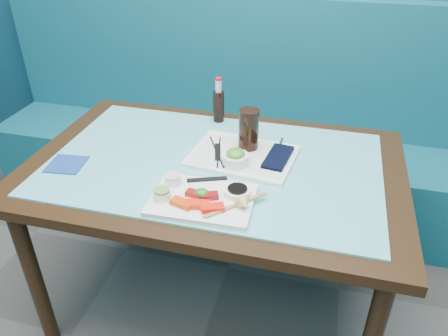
% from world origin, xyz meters
% --- Properties ---
extents(booth_bench, '(3.00, 0.56, 1.17)m').
position_xyz_m(booth_bench, '(0.00, 2.29, 0.37)').
color(booth_bench, '#105968').
rests_on(booth_bench, ground).
extents(dining_table, '(1.40, 0.90, 0.75)m').
position_xyz_m(dining_table, '(0.00, 1.45, 0.67)').
color(dining_table, black).
rests_on(dining_table, ground).
extents(glass_top, '(1.22, 0.76, 0.01)m').
position_xyz_m(glass_top, '(0.00, 1.45, 0.75)').
color(glass_top, '#61BDC2').
rests_on(glass_top, dining_table).
extents(sashimi_plate, '(0.34, 0.25, 0.02)m').
position_xyz_m(sashimi_plate, '(0.03, 1.20, 0.77)').
color(sashimi_plate, white).
rests_on(sashimi_plate, glass_top).
extents(salmon_left, '(0.08, 0.05, 0.02)m').
position_xyz_m(salmon_left, '(-0.02, 1.14, 0.78)').
color(salmon_left, '#F03E09').
rests_on(salmon_left, sashimi_plate).
extents(salmon_mid, '(0.08, 0.05, 0.02)m').
position_xyz_m(salmon_mid, '(0.03, 1.15, 0.78)').
color(salmon_mid, '#FF280A').
rests_on(salmon_mid, sashimi_plate).
extents(salmon_right, '(0.08, 0.06, 0.02)m').
position_xyz_m(salmon_right, '(0.08, 1.14, 0.78)').
color(salmon_right, '#FF1F0A').
rests_on(salmon_right, sashimi_plate).
extents(tuna_left, '(0.05, 0.04, 0.02)m').
position_xyz_m(tuna_left, '(0.00, 1.20, 0.78)').
color(tuna_left, maroon).
rests_on(tuna_left, sashimi_plate).
extents(tuna_right, '(0.06, 0.05, 0.02)m').
position_xyz_m(tuna_right, '(0.06, 1.20, 0.78)').
color(tuna_right, maroon).
rests_on(tuna_right, sashimi_plate).
extents(seaweed_garnish, '(0.06, 0.05, 0.03)m').
position_xyz_m(seaweed_garnish, '(0.03, 1.21, 0.79)').
color(seaweed_garnish, '#1C7B1C').
rests_on(seaweed_garnish, sashimi_plate).
extents(ramekin_wasabi, '(0.07, 0.07, 0.02)m').
position_xyz_m(ramekin_wasabi, '(-0.09, 1.16, 0.79)').
color(ramekin_wasabi, white).
rests_on(ramekin_wasabi, sashimi_plate).
extents(wasabi_fill, '(0.07, 0.07, 0.01)m').
position_xyz_m(wasabi_fill, '(-0.09, 1.16, 0.81)').
color(wasabi_fill, '#72A936').
rests_on(wasabi_fill, ramekin_wasabi).
extents(ramekin_ginger, '(0.07, 0.07, 0.02)m').
position_xyz_m(ramekin_ginger, '(-0.09, 1.25, 0.79)').
color(ramekin_ginger, white).
rests_on(ramekin_ginger, sashimi_plate).
extents(ginger_fill, '(0.07, 0.07, 0.01)m').
position_xyz_m(ginger_fill, '(-0.09, 1.25, 0.80)').
color(ginger_fill, beige).
rests_on(ginger_fill, ramekin_ginger).
extents(soy_dish, '(0.12, 0.12, 0.02)m').
position_xyz_m(soy_dish, '(0.14, 1.25, 0.78)').
color(soy_dish, white).
rests_on(soy_dish, sashimi_plate).
extents(soy_fill, '(0.07, 0.07, 0.01)m').
position_xyz_m(soy_fill, '(0.14, 1.25, 0.80)').
color(soy_fill, black).
rests_on(soy_fill, soy_dish).
extents(lemon_wedge, '(0.06, 0.06, 0.05)m').
position_xyz_m(lemon_wedge, '(0.18, 1.17, 0.80)').
color(lemon_wedge, '#D6CA65').
rests_on(lemon_wedge, sashimi_plate).
extents(chopstick_sleeve, '(0.14, 0.07, 0.00)m').
position_xyz_m(chopstick_sleeve, '(0.02, 1.30, 0.78)').
color(chopstick_sleeve, black).
rests_on(chopstick_sleeve, sashimi_plate).
extents(wooden_chopstick_a, '(0.16, 0.17, 0.01)m').
position_xyz_m(wooden_chopstick_a, '(0.14, 1.18, 0.78)').
color(wooden_chopstick_a, tan).
rests_on(wooden_chopstick_a, sashimi_plate).
extents(wooden_chopstick_b, '(0.17, 0.18, 0.01)m').
position_xyz_m(wooden_chopstick_b, '(0.15, 1.18, 0.78)').
color(wooden_chopstick_b, '#9D8049').
rests_on(wooden_chopstick_b, sashimi_plate).
extents(serving_tray, '(0.42, 0.33, 0.01)m').
position_xyz_m(serving_tray, '(0.10, 1.51, 0.77)').
color(serving_tray, white).
rests_on(serving_tray, glass_top).
extents(paper_placemat, '(0.36, 0.27, 0.00)m').
position_xyz_m(paper_placemat, '(0.10, 1.51, 0.77)').
color(paper_placemat, silver).
rests_on(paper_placemat, serving_tray).
extents(seaweed_bowl, '(0.12, 0.12, 0.04)m').
position_xyz_m(seaweed_bowl, '(0.09, 1.43, 0.79)').
color(seaweed_bowl, white).
rests_on(seaweed_bowl, serving_tray).
extents(seaweed_salad, '(0.09, 0.09, 0.03)m').
position_xyz_m(seaweed_salad, '(0.09, 1.43, 0.82)').
color(seaweed_salad, '#429221').
rests_on(seaweed_salad, seaweed_bowl).
extents(cola_glass, '(0.08, 0.08, 0.16)m').
position_xyz_m(cola_glass, '(0.11, 1.56, 0.85)').
color(cola_glass, black).
rests_on(cola_glass, serving_tray).
extents(navy_pouch, '(0.10, 0.19, 0.01)m').
position_xyz_m(navy_pouch, '(0.23, 1.51, 0.78)').
color(navy_pouch, black).
rests_on(navy_pouch, serving_tray).
extents(fork, '(0.01, 0.09, 0.01)m').
position_xyz_m(fork, '(0.23, 1.61, 0.78)').
color(fork, silver).
rests_on(fork, serving_tray).
extents(black_chopstick_a, '(0.12, 0.22, 0.01)m').
position_xyz_m(black_chopstick_a, '(-0.00, 1.50, 0.78)').
color(black_chopstick_a, black).
rests_on(black_chopstick_a, serving_tray).
extents(black_chopstick_b, '(0.05, 0.22, 0.01)m').
position_xyz_m(black_chopstick_b, '(0.01, 1.50, 0.78)').
color(black_chopstick_b, black).
rests_on(black_chopstick_b, serving_tray).
extents(tray_sleeve, '(0.06, 0.13, 0.00)m').
position_xyz_m(tray_sleeve, '(0.00, 1.50, 0.77)').
color(tray_sleeve, black).
rests_on(tray_sleeve, serving_tray).
extents(cola_bottle_body, '(0.06, 0.06, 0.14)m').
position_xyz_m(cola_bottle_body, '(-0.08, 1.80, 0.83)').
color(cola_bottle_body, black).
rests_on(cola_bottle_body, glass_top).
extents(cola_bottle_neck, '(0.03, 0.03, 0.05)m').
position_xyz_m(cola_bottle_neck, '(-0.08, 1.80, 0.92)').
color(cola_bottle_neck, silver).
rests_on(cola_bottle_neck, cola_bottle_body).
extents(cola_bottle_cap, '(0.03, 0.03, 0.01)m').
position_xyz_m(cola_bottle_cap, '(-0.08, 1.80, 0.95)').
color(cola_bottle_cap, red).
rests_on(cola_bottle_cap, cola_bottle_neck).
extents(blue_napkin, '(0.14, 0.14, 0.01)m').
position_xyz_m(blue_napkin, '(-0.52, 1.29, 0.76)').
color(blue_napkin, navy).
rests_on(blue_napkin, glass_top).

